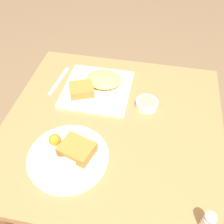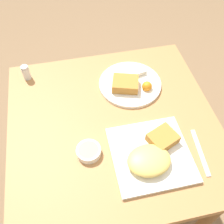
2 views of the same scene
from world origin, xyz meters
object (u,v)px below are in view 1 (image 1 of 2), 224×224
Objects in this scene: plate_oval_far at (69,155)px; salt_shaker at (207,223)px; plate_square_near at (98,85)px; butter_knife at (59,81)px; sauce_ramekin at (147,104)px.

salt_shaker is (-0.45, 0.15, 0.01)m from plate_oval_far.
plate_oval_far is at bearing 87.83° from plate_square_near.
plate_square_near is 0.19m from butter_knife.
plate_oval_far is 3.06× the size of sauce_ramekin.
plate_square_near is at bearing -49.63° from salt_shaker.
salt_shaker reaches higher than sauce_ramekin.
plate_square_near is at bearing -16.11° from sauce_ramekin.
plate_square_near reaches higher than sauce_ramekin.
plate_oval_far reaches higher than sauce_ramekin.
plate_oval_far is (0.01, 0.37, -0.01)m from plate_square_near.
butter_knife is at bearing -5.80° from plate_square_near.
salt_shaker reaches higher than butter_knife.
plate_oval_far is 1.42× the size of butter_knife.
butter_knife is (0.40, -0.08, -0.01)m from sauce_ramekin.
plate_square_near is 1.44× the size of butter_knife.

